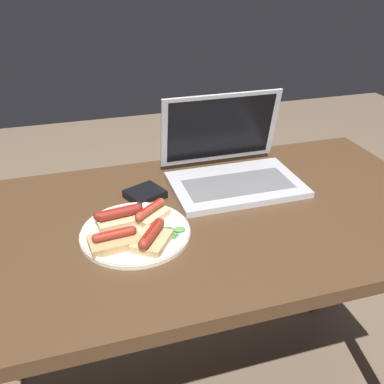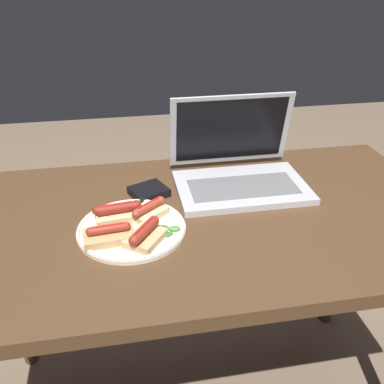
# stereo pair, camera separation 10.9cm
# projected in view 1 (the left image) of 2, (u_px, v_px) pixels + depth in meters

# --- Properties ---
(desk) EXTENTS (1.34, 0.71, 0.76)m
(desk) POSITION_uv_depth(u_px,v_px,m) (201.00, 239.00, 1.15)
(desk) COLOR #4C331E
(desk) RESTS_ON ground_plane
(laptop) EXTENTS (0.37, 0.29, 0.24)m
(laptop) POSITION_uv_depth(u_px,v_px,m) (231.00, 168.00, 1.25)
(laptop) COLOR #B7B7BC
(laptop) RESTS_ON desk
(plate) EXTENTS (0.27, 0.27, 0.02)m
(plate) POSITION_uv_depth(u_px,v_px,m) (135.00, 232.00, 1.03)
(plate) COLOR silver
(plate) RESTS_ON desk
(sausage_toast_left) EXTENTS (0.12, 0.08, 0.05)m
(sausage_toast_left) POSITION_uv_depth(u_px,v_px,m) (119.00, 217.00, 1.05)
(sausage_toast_left) COLOR #D6B784
(sausage_toast_left) RESTS_ON plate
(sausage_toast_middle) EXTENTS (0.11, 0.12, 0.05)m
(sausage_toast_middle) POSITION_uv_depth(u_px,v_px,m) (152.00, 238.00, 0.97)
(sausage_toast_middle) COLOR tan
(sausage_toast_middle) RESTS_ON plate
(sausage_toast_right) EXTENTS (0.12, 0.08, 0.04)m
(sausage_toast_right) POSITION_uv_depth(u_px,v_px,m) (115.00, 240.00, 0.97)
(sausage_toast_right) COLOR tan
(sausage_toast_right) RESTS_ON plate
(sausage_toast_extra) EXTENTS (0.11, 0.10, 0.04)m
(sausage_toast_extra) POSITION_uv_depth(u_px,v_px,m) (151.00, 214.00, 1.06)
(sausage_toast_extra) COLOR #D6B784
(sausage_toast_extra) RESTS_ON plate
(salad_pile) EXTENTS (0.07, 0.06, 0.01)m
(salad_pile) POSITION_uv_depth(u_px,v_px,m) (173.00, 232.00, 1.02)
(salad_pile) COLOR #4C8E3D
(salad_pile) RESTS_ON plate
(external_drive) EXTENTS (0.12, 0.12, 0.02)m
(external_drive) POSITION_uv_depth(u_px,v_px,m) (145.00, 194.00, 1.18)
(external_drive) COLOR black
(external_drive) RESTS_ON desk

